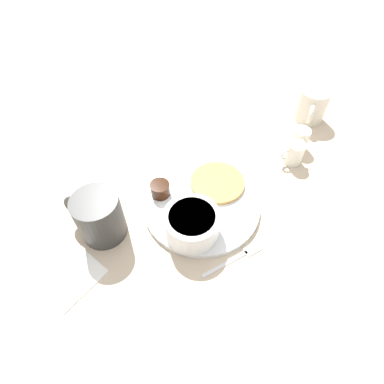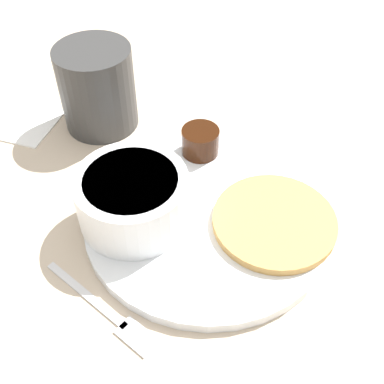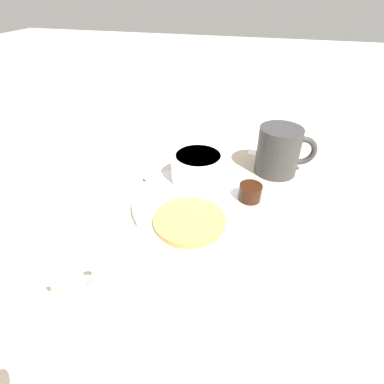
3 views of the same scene
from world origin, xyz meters
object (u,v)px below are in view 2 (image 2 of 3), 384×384
(coffee_mug, at_px, (98,87))
(bowl, at_px, (133,197))
(plate, at_px, (208,217))
(fork, at_px, (110,314))

(coffee_mug, bearing_deg, bowl, 120.36)
(plate, distance_m, bowl, 0.08)
(plate, relative_size, fork, 2.02)
(bowl, xyz_separation_m, fork, (-0.01, 0.10, -0.04))
(coffee_mug, height_order, fork, coffee_mug)
(plate, xyz_separation_m, fork, (0.06, 0.12, -0.00))
(bowl, bearing_deg, plate, -163.54)
(bowl, bearing_deg, fork, 94.72)
(coffee_mug, xyz_separation_m, fork, (-0.10, 0.26, -0.05))
(plate, distance_m, coffee_mug, 0.21)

